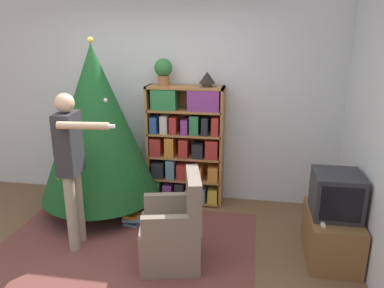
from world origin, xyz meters
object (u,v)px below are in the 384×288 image
object	(u,v)px
christmas_tree	(96,123)
potted_plant	(163,70)
table_lamp	(207,78)
television	(336,194)
bookshelf	(185,145)
armchair	(174,232)
standing_person	(71,159)

from	to	relation	value
christmas_tree	potted_plant	xyz separation A→B (m)	(0.73, 0.43, 0.59)
table_lamp	television	bearing A→B (deg)	-36.49
television	table_lamp	bearing A→B (deg)	143.51
television	potted_plant	bearing A→B (deg)	151.93
bookshelf	armchair	size ratio (longest dim) A/B	1.67
television	standing_person	size ratio (longest dim) A/B	0.29
standing_person	potted_plant	distance (m)	1.61
table_lamp	bookshelf	bearing A→B (deg)	-177.57
bookshelf	christmas_tree	distance (m)	1.14
television	armchair	distance (m)	1.60
christmas_tree	table_lamp	distance (m)	1.43
television	potted_plant	xyz separation A→B (m)	(-1.94, 1.03, 1.04)
potted_plant	table_lamp	xyz separation A→B (m)	(0.54, 0.00, -0.09)
bookshelf	potted_plant	world-z (taller)	potted_plant
christmas_tree	television	bearing A→B (deg)	-12.68
christmas_tree	potted_plant	world-z (taller)	christmas_tree
bookshelf	potted_plant	xyz separation A→B (m)	(-0.27, 0.01, 0.95)
television	standing_person	xyz separation A→B (m)	(-2.59, -0.22, 0.28)
television	table_lamp	distance (m)	1.98
armchair	standing_person	bearing A→B (deg)	-109.94
bookshelf	christmas_tree	xyz separation A→B (m)	(-1.00, -0.42, 0.35)
christmas_tree	armchair	distance (m)	1.69
armchair	standing_person	size ratio (longest dim) A/B	0.57
bookshelf	table_lamp	world-z (taller)	table_lamp
bookshelf	table_lamp	distance (m)	0.90
bookshelf	television	size ratio (longest dim) A/B	3.29
television	armchair	size ratio (longest dim) A/B	0.51
television	standing_person	world-z (taller)	standing_person
potted_plant	table_lamp	distance (m)	0.55
bookshelf	table_lamp	xyz separation A→B (m)	(0.27, 0.01, 0.86)
armchair	table_lamp	size ratio (longest dim) A/B	4.60
armchair	television	bearing A→B (deg)	89.91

